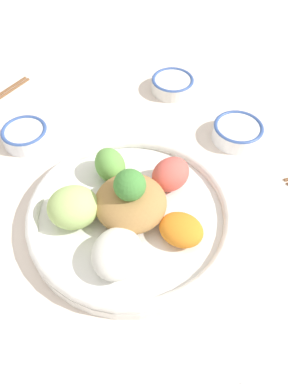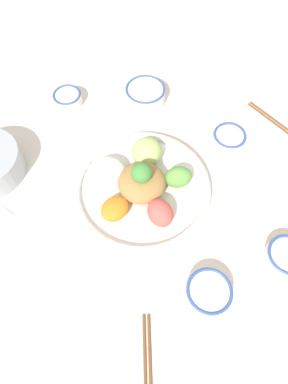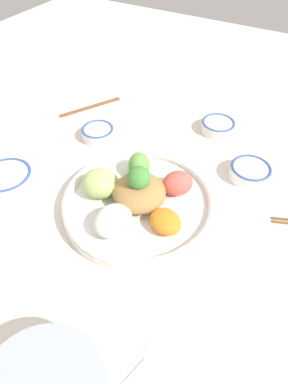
{
  "view_description": "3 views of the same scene",
  "coord_description": "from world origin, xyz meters",
  "px_view_note": "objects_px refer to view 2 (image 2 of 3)",
  "views": [
    {
      "loc": [
        -0.03,
        0.36,
        0.52
      ],
      "look_at": [
        0.01,
        -0.03,
        0.02
      ],
      "focal_mm": 35.0,
      "sensor_mm": 36.0,
      "label": 1
    },
    {
      "loc": [
        -0.33,
        -0.13,
        0.71
      ],
      "look_at": [
        0.02,
        0.0,
        0.03
      ],
      "focal_mm": 30.0,
      "sensor_mm": 36.0,
      "label": 2
    },
    {
      "loc": [
        -0.21,
        0.42,
        0.55
      ],
      "look_at": [
        0.03,
        -0.02,
        0.02
      ],
      "focal_mm": 30.0,
      "sensor_mm": 36.0,
      "label": 3
    }
  ],
  "objects_px": {
    "rice_bowl_blue": "(287,256)",
    "chopsticks_pair_far": "(148,375)",
    "rice_bowl_plain": "(145,94)",
    "sauce_bowl_dark": "(209,292)",
    "sauce_bowl_far": "(68,98)",
    "serving_spoon_main": "(10,215)",
    "salad_platter": "(142,186)",
    "chopsticks_pair_near": "(277,123)",
    "sauce_bowl_red": "(229,138)"
  },
  "relations": [
    {
      "from": "sauce_bowl_far",
      "to": "chopsticks_pair_far",
      "type": "height_order",
      "value": "sauce_bowl_far"
    },
    {
      "from": "rice_bowl_blue",
      "to": "sauce_bowl_dark",
      "type": "bearing_deg",
      "value": 133.41
    },
    {
      "from": "sauce_bowl_red",
      "to": "serving_spoon_main",
      "type": "xyz_separation_m",
      "value": [
        -0.4,
        0.44,
        -0.02
      ]
    },
    {
      "from": "chopsticks_pair_far",
      "to": "salad_platter",
      "type": "bearing_deg",
      "value": 0.5
    },
    {
      "from": "rice_bowl_plain",
      "to": "sauce_bowl_far",
      "type": "height_order",
      "value": "rice_bowl_plain"
    },
    {
      "from": "sauce_bowl_dark",
      "to": "chopsticks_pair_near",
      "type": "distance_m",
      "value": 0.53
    },
    {
      "from": "rice_bowl_blue",
      "to": "sauce_bowl_far",
      "type": "bearing_deg",
      "value": 69.0
    },
    {
      "from": "salad_platter",
      "to": "rice_bowl_blue",
      "type": "xyz_separation_m",
      "value": [
        -0.05,
        -0.36,
        -0.01
      ]
    },
    {
      "from": "chopsticks_pair_far",
      "to": "serving_spoon_main",
      "type": "bearing_deg",
      "value": 43.26
    },
    {
      "from": "sauce_bowl_far",
      "to": "chopsticks_pair_near",
      "type": "xyz_separation_m",
      "value": [
        0.13,
        -0.59,
        -0.02
      ]
    },
    {
      "from": "sauce_bowl_far",
      "to": "sauce_bowl_dark",
      "type": "bearing_deg",
      "value": -126.75
    },
    {
      "from": "sauce_bowl_dark",
      "to": "sauce_bowl_far",
      "type": "xyz_separation_m",
      "value": [
        0.39,
        0.53,
        0.0
      ]
    },
    {
      "from": "sauce_bowl_dark",
      "to": "chopsticks_pair_near",
      "type": "bearing_deg",
      "value": -7.07
    },
    {
      "from": "rice_bowl_blue",
      "to": "sauce_bowl_dark",
      "type": "height_order",
      "value": "sauce_bowl_dark"
    },
    {
      "from": "sauce_bowl_red",
      "to": "chopsticks_pair_near",
      "type": "xyz_separation_m",
      "value": [
        0.11,
        -0.12,
        -0.01
      ]
    },
    {
      "from": "serving_spoon_main",
      "to": "rice_bowl_blue",
      "type": "bearing_deg",
      "value": -154.14
    },
    {
      "from": "salad_platter",
      "to": "chopsticks_pair_far",
      "type": "bearing_deg",
      "value": -157.79
    },
    {
      "from": "serving_spoon_main",
      "to": "sauce_bowl_far",
      "type": "bearing_deg",
      "value": -69.9
    },
    {
      "from": "sauce_bowl_dark",
      "to": "chopsticks_pair_far",
      "type": "bearing_deg",
      "value": 159.97
    },
    {
      "from": "sauce_bowl_red",
      "to": "rice_bowl_blue",
      "type": "height_order",
      "value": "sauce_bowl_red"
    },
    {
      "from": "rice_bowl_plain",
      "to": "sauce_bowl_far",
      "type": "xyz_separation_m",
      "value": [
        -0.09,
        0.21,
        -0.01
      ]
    },
    {
      "from": "rice_bowl_plain",
      "to": "rice_bowl_blue",
      "type": "bearing_deg",
      "value": -126.8
    },
    {
      "from": "sauce_bowl_red",
      "to": "chopsticks_pair_near",
      "type": "bearing_deg",
      "value": -45.85
    },
    {
      "from": "sauce_bowl_far",
      "to": "serving_spoon_main",
      "type": "bearing_deg",
      "value": -174.84
    },
    {
      "from": "rice_bowl_plain",
      "to": "serving_spoon_main",
      "type": "distance_m",
      "value": 0.5
    },
    {
      "from": "salad_platter",
      "to": "chopsticks_pair_near",
      "type": "height_order",
      "value": "salad_platter"
    },
    {
      "from": "sauce_bowl_red",
      "to": "salad_platter",
      "type": "bearing_deg",
      "value": 143.47
    },
    {
      "from": "serving_spoon_main",
      "to": "salad_platter",
      "type": "bearing_deg",
      "value": -132.57
    },
    {
      "from": "salad_platter",
      "to": "rice_bowl_plain",
      "type": "height_order",
      "value": "salad_platter"
    },
    {
      "from": "chopsticks_pair_near",
      "to": "sauce_bowl_far",
      "type": "bearing_deg",
      "value": 42.2
    },
    {
      "from": "serving_spoon_main",
      "to": "sauce_bowl_red",
      "type": "bearing_deg",
      "value": -122.81
    },
    {
      "from": "rice_bowl_plain",
      "to": "chopsticks_pair_near",
      "type": "relative_size",
      "value": 0.62
    },
    {
      "from": "rice_bowl_blue",
      "to": "sauce_bowl_dark",
      "type": "xyz_separation_m",
      "value": [
        -0.14,
        0.14,
        0.0
      ]
    },
    {
      "from": "chopsticks_pair_far",
      "to": "sauce_bowl_red",
      "type": "bearing_deg",
      "value": -23.22
    },
    {
      "from": "rice_bowl_blue",
      "to": "sauce_bowl_red",
      "type": "bearing_deg",
      "value": 35.15
    },
    {
      "from": "salad_platter",
      "to": "sauce_bowl_red",
      "type": "relative_size",
      "value": 3.82
    },
    {
      "from": "rice_bowl_blue",
      "to": "serving_spoon_main",
      "type": "distance_m",
      "value": 0.65
    },
    {
      "from": "salad_platter",
      "to": "chopsticks_pair_far",
      "type": "distance_m",
      "value": 0.4
    },
    {
      "from": "rice_bowl_plain",
      "to": "serving_spoon_main",
      "type": "relative_size",
      "value": 0.87
    },
    {
      "from": "rice_bowl_plain",
      "to": "chopsticks_pair_far",
      "type": "distance_m",
      "value": 0.71
    },
    {
      "from": "sauce_bowl_dark",
      "to": "rice_bowl_plain",
      "type": "bearing_deg",
      "value": 33.41
    },
    {
      "from": "sauce_bowl_dark",
      "to": "serving_spoon_main",
      "type": "relative_size",
      "value": 0.73
    },
    {
      "from": "sauce_bowl_red",
      "to": "sauce_bowl_far",
      "type": "bearing_deg",
      "value": 92.44
    },
    {
      "from": "rice_bowl_plain",
      "to": "chopsticks_pair_far",
      "type": "xyz_separation_m",
      "value": [
        -0.67,
        -0.25,
        -0.02
      ]
    },
    {
      "from": "salad_platter",
      "to": "chopsticks_pair_near",
      "type": "xyz_separation_m",
      "value": [
        0.34,
        -0.29,
        -0.02
      ]
    },
    {
      "from": "chopsticks_pair_far",
      "to": "serving_spoon_main",
      "type": "relative_size",
      "value": 1.56
    },
    {
      "from": "rice_bowl_plain",
      "to": "sauce_bowl_dark",
      "type": "bearing_deg",
      "value": -146.59
    },
    {
      "from": "rice_bowl_blue",
      "to": "chopsticks_pair_far",
      "type": "bearing_deg",
      "value": 146.67
    },
    {
      "from": "sauce_bowl_red",
      "to": "chopsticks_pair_far",
      "type": "distance_m",
      "value": 0.6
    },
    {
      "from": "sauce_bowl_dark",
      "to": "chopsticks_pair_far",
      "type": "relative_size",
      "value": 0.47
    }
  ]
}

